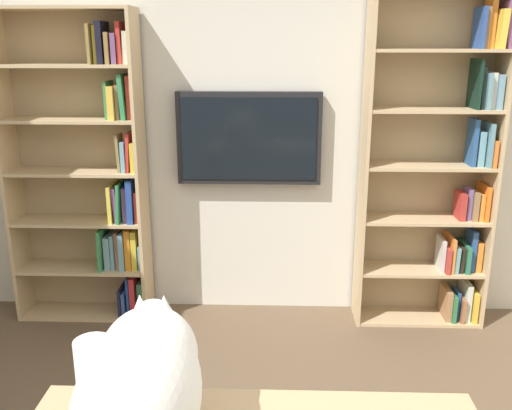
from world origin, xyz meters
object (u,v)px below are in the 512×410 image
at_px(wall_mounted_tv, 249,139).
at_px(cat, 142,385).
at_px(bookshelf_left, 441,170).
at_px(paper_towel_roll, 95,377).
at_px(bookshelf_right, 93,176).

bearing_deg(wall_mounted_tv, cat, 85.85).
height_order(bookshelf_left, wall_mounted_tv, bookshelf_left).
bearing_deg(paper_towel_roll, wall_mounted_tv, -98.90).
bearing_deg(bookshelf_left, paper_towel_roll, 53.43).
relative_size(bookshelf_left, bookshelf_right, 1.05).
height_order(bookshelf_right, cat, bookshelf_right).
height_order(wall_mounted_tv, paper_towel_roll, wall_mounted_tv).
bearing_deg(paper_towel_roll, bookshelf_left, -126.57).
bearing_deg(wall_mounted_tv, bookshelf_left, 176.19).
distance_m(bookshelf_right, wall_mounted_tv, 1.06).
bearing_deg(bookshelf_right, paper_towel_roll, 107.59).
distance_m(bookshelf_right, cat, 2.44).
distance_m(bookshelf_left, bookshelf_right, 2.27).
relative_size(cat, paper_towel_roll, 3.01).
xyz_separation_m(bookshelf_left, cat, (1.41, 2.29, -0.07)).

